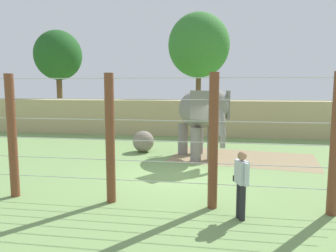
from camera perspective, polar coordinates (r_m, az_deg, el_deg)
The scene contains 9 objects.
ground_plane at distance 11.58m, azimuth 1.29°, elevation -8.92°, with size 120.00×120.00×0.00m, color #759956.
dirt_patch at distance 14.80m, azimuth 13.22°, elevation -5.57°, with size 6.26×3.57×0.01m, color #937F5B.
embankment_wall at distance 21.24m, azimuth 4.94°, elevation 1.49°, with size 36.00×1.80×2.30m, color tan.
elephant at distance 14.08m, azimuth 5.83°, elevation 2.29°, with size 2.84×3.78×3.07m.
enrichment_ball at distance 15.70m, azimuth -4.43°, elevation -2.76°, with size 1.05×1.05×1.05m, color gray.
cable_fence at distance 8.44m, azimuth -1.33°, elevation -2.51°, with size 9.66×0.25×3.55m.
zookeeper at distance 7.91m, azimuth 13.01°, elevation -9.71°, with size 0.36×0.56×1.67m.
tree_far_left at distance 27.55m, azimuth 5.54°, elevation 14.14°, with size 5.11×5.11×9.33m.
tree_left_of_centre at distance 27.35m, azimuth -19.07°, elevation 11.79°, with size 3.72×3.72×7.65m.
Camera 1 is at (1.49, -11.04, 3.17)m, focal length 34.04 mm.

